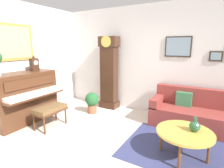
# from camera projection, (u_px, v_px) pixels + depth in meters

# --- Properties ---
(ground_plane) EXTENTS (6.40, 6.00, 0.10)m
(ground_plane) POSITION_uv_depth(u_px,v_px,m) (97.00, 157.00, 2.97)
(ground_plane) COLOR beige
(wall_back) EXTENTS (5.30, 0.13, 2.80)m
(wall_back) POSITION_uv_depth(u_px,v_px,m) (148.00, 60.00, 4.68)
(wall_back) COLOR silver
(wall_back) RESTS_ON ground_plane
(area_rug) EXTENTS (2.10, 1.50, 0.01)m
(area_rug) POSITION_uv_depth(u_px,v_px,m) (186.00, 152.00, 3.03)
(area_rug) COLOR navy
(area_rug) RESTS_ON ground_plane
(piano) EXTENTS (0.87, 1.44, 1.17)m
(piano) POSITION_uv_depth(u_px,v_px,m) (25.00, 97.00, 4.16)
(piano) COLOR #4C2B19
(piano) RESTS_ON ground_plane
(piano_bench) EXTENTS (0.42, 0.70, 0.48)m
(piano_bench) POSITION_uv_depth(u_px,v_px,m) (50.00, 110.00, 3.88)
(piano_bench) COLOR #4C2B19
(piano_bench) RESTS_ON ground_plane
(grandfather_clock) EXTENTS (0.52, 0.34, 2.03)m
(grandfather_clock) POSITION_uv_depth(u_px,v_px,m) (109.00, 75.00, 5.04)
(grandfather_clock) COLOR #3D2316
(grandfather_clock) RESTS_ON ground_plane
(couch) EXTENTS (1.90, 0.80, 0.84)m
(couch) POSITION_uv_depth(u_px,v_px,m) (196.00, 114.00, 3.90)
(couch) COLOR maroon
(couch) RESTS_ON ground_plane
(coffee_table) EXTENTS (0.88, 0.88, 0.45)m
(coffee_table) POSITION_uv_depth(u_px,v_px,m) (185.00, 133.00, 2.83)
(coffee_table) COLOR gold
(coffee_table) RESTS_ON ground_plane
(mantel_clock) EXTENTS (0.13, 0.18, 0.38)m
(mantel_clock) POSITION_uv_depth(u_px,v_px,m) (34.00, 64.00, 4.28)
(mantel_clock) COLOR #3D2316
(mantel_clock) RESTS_ON piano
(green_jug) EXTENTS (0.17, 0.17, 0.24)m
(green_jug) POSITION_uv_depth(u_px,v_px,m) (195.00, 126.00, 2.80)
(green_jug) COLOR #234C33
(green_jug) RESTS_ON coffee_table
(potted_plant) EXTENTS (0.36, 0.36, 0.56)m
(potted_plant) POSITION_uv_depth(u_px,v_px,m) (92.00, 101.00, 4.73)
(potted_plant) COLOR #935138
(potted_plant) RESTS_ON ground_plane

